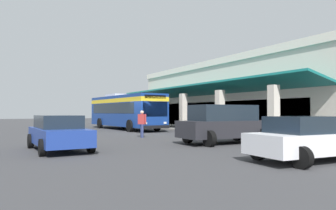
{
  "coord_description": "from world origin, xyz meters",
  "views": [
    {
      "loc": [
        22.09,
        -10.2,
        1.61
      ],
      "look_at": [
        -2.74,
        4.12,
        2.27
      ],
      "focal_mm": 33.16,
      "sensor_mm": 36.0,
      "label": 1
    }
  ],
  "objects_px": {
    "parked_sedan_blue": "(59,132)",
    "pedestrian": "(142,122)",
    "parked_suv_charcoal": "(224,124)",
    "transit_bus": "(125,109)",
    "potted_palm": "(153,121)",
    "parked_sedan_white": "(311,138)"
  },
  "relations": [
    {
      "from": "parked_suv_charcoal",
      "to": "pedestrian",
      "type": "distance_m",
      "value": 5.81
    },
    {
      "from": "pedestrian",
      "to": "parked_suv_charcoal",
      "type": "bearing_deg",
      "value": 21.28
    },
    {
      "from": "pedestrian",
      "to": "potted_palm",
      "type": "bearing_deg",
      "value": 150.06
    },
    {
      "from": "transit_bus",
      "to": "parked_sedan_white",
      "type": "bearing_deg",
      "value": -4.99
    },
    {
      "from": "potted_palm",
      "to": "pedestrian",
      "type": "bearing_deg",
      "value": -29.94
    },
    {
      "from": "parked_sedan_blue",
      "to": "pedestrian",
      "type": "distance_m",
      "value": 7.16
    },
    {
      "from": "parked_suv_charcoal",
      "to": "potted_palm",
      "type": "bearing_deg",
      "value": 163.48
    },
    {
      "from": "parked_sedan_blue",
      "to": "potted_palm",
      "type": "distance_m",
      "value": 22.06
    },
    {
      "from": "transit_bus",
      "to": "parked_sedan_blue",
      "type": "distance_m",
      "value": 15.96
    },
    {
      "from": "transit_bus",
      "to": "parked_suv_charcoal",
      "type": "height_order",
      "value": "transit_bus"
    },
    {
      "from": "pedestrian",
      "to": "parked_sedan_blue",
      "type": "bearing_deg",
      "value": -54.44
    },
    {
      "from": "parked_sedan_white",
      "to": "potted_palm",
      "type": "xyz_separation_m",
      "value": [
        -24.58,
        6.84,
        -0.09
      ]
    },
    {
      "from": "potted_palm",
      "to": "parked_sedan_white",
      "type": "bearing_deg",
      "value": -15.54
    },
    {
      "from": "parked_sedan_white",
      "to": "parked_suv_charcoal",
      "type": "relative_size",
      "value": 0.93
    },
    {
      "from": "parked_suv_charcoal",
      "to": "potted_palm",
      "type": "relative_size",
      "value": 2.24
    },
    {
      "from": "transit_bus",
      "to": "parked_suv_charcoal",
      "type": "xyz_separation_m",
      "value": [
        14.76,
        -0.51,
        -0.84
      ]
    },
    {
      "from": "transit_bus",
      "to": "potted_palm",
      "type": "height_order",
      "value": "transit_bus"
    },
    {
      "from": "transit_bus",
      "to": "pedestrian",
      "type": "relative_size",
      "value": 6.63
    },
    {
      "from": "transit_bus",
      "to": "pedestrian",
      "type": "height_order",
      "value": "transit_bus"
    },
    {
      "from": "potted_palm",
      "to": "parked_sedan_blue",
      "type": "bearing_deg",
      "value": -37.67
    },
    {
      "from": "transit_bus",
      "to": "parked_sedan_blue",
      "type": "bearing_deg",
      "value": -32.02
    },
    {
      "from": "parked_suv_charcoal",
      "to": "parked_sedan_blue",
      "type": "bearing_deg",
      "value": -98.97
    }
  ]
}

